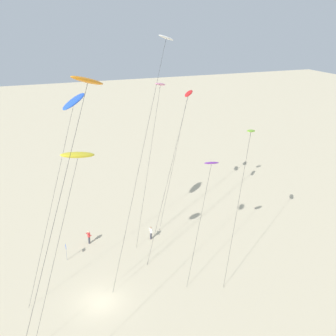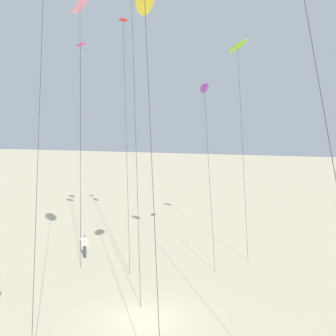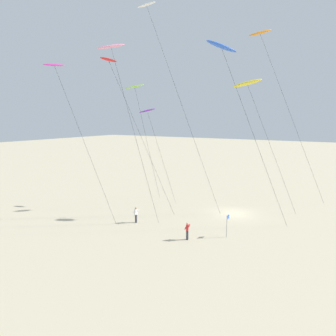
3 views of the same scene
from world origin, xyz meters
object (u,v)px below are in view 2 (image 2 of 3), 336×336
object	(u,v)px
kite_pink	(80,8)
kite_lime	(238,49)
kite_magenta	(81,48)
kite_flyer_nearest	(85,245)
kite_purple	(204,90)
kite_red	(123,25)

from	to	relation	value
kite_pink	kite_lime	distance (m)	11.97
kite_lime	kite_magenta	bearing A→B (deg)	-178.21
kite_pink	kite_magenta	size ratio (longest dim) A/B	1.13
kite_magenta	kite_flyer_nearest	bearing A→B (deg)	-55.29
kite_lime	kite_purple	xyz separation A→B (m)	(-1.52, -3.08, -3.21)
kite_magenta	kite_lime	world-z (taller)	kite_magenta
kite_red	kite_lime	distance (m)	8.81
kite_pink	kite_lime	xyz separation A→B (m)	(10.48, 5.02, -2.89)
kite_purple	kite_flyer_nearest	xyz separation A→B (m)	(-7.70, -3.69, -11.01)
kite_pink	kite_magenta	world-z (taller)	kite_pink
kite_magenta	kite_red	xyz separation A→B (m)	(5.47, -2.34, 1.01)
kite_magenta	kite_red	distance (m)	6.03
kite_purple	kite_lime	bearing A→B (deg)	63.78
kite_magenta	kite_flyer_nearest	distance (m)	16.99
kite_pink	kite_red	size ratio (longest dim) A/B	1.05
kite_magenta	kite_flyer_nearest	xyz separation A→B (m)	(4.40, -6.35, -15.14)
kite_magenta	kite_purple	distance (m)	13.05
kite_pink	kite_purple	bearing A→B (deg)	12.18
kite_red	kite_purple	world-z (taller)	kite_red
kite_red	kite_flyer_nearest	distance (m)	16.67
kite_pink	kite_purple	world-z (taller)	kite_pink
kite_pink	kite_purple	distance (m)	11.01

